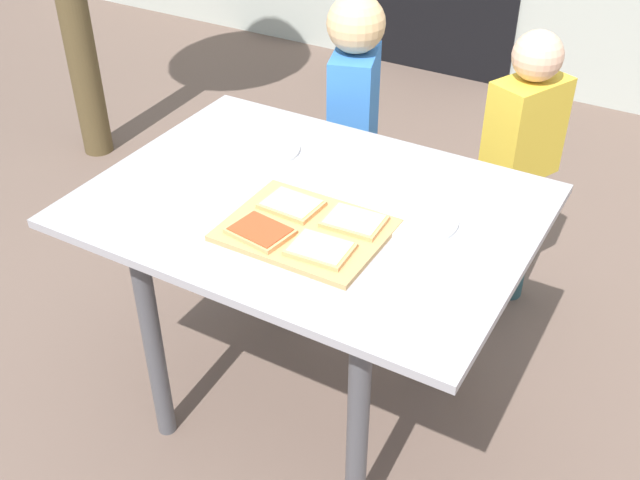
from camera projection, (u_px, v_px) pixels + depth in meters
name	position (u px, v px, depth m)	size (l,w,h in m)	color
ground_plane	(311.00, 399.00, 2.42)	(16.00, 16.00, 0.00)	brown
dining_table	(310.00, 237.00, 2.05)	(1.15, 0.85, 0.74)	#9E9CA2
cutting_board	(306.00, 230.00, 1.87)	(0.39, 0.30, 0.01)	tan
pizza_slice_far_left	(291.00, 205.00, 1.94)	(0.15, 0.12, 0.02)	tan
pizza_slice_near_left	(260.00, 231.00, 1.84)	(0.16, 0.13, 0.02)	tan
pizza_slice_near_right	(320.00, 249.00, 1.78)	(0.15, 0.12, 0.02)	tan
pizza_slice_far_right	(354.00, 221.00, 1.87)	(0.15, 0.12, 0.02)	tan
plate_white_right	(418.00, 220.00, 1.91)	(0.20, 0.20, 0.01)	silver
plate_white_left	(265.00, 149.00, 2.21)	(0.20, 0.20, 0.01)	white
child_left	(353.00, 123.00, 2.60)	(0.21, 0.27, 1.07)	#37353B
child_right	(519.00, 163.00, 2.48)	(0.23, 0.28, 1.02)	#2A4B51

